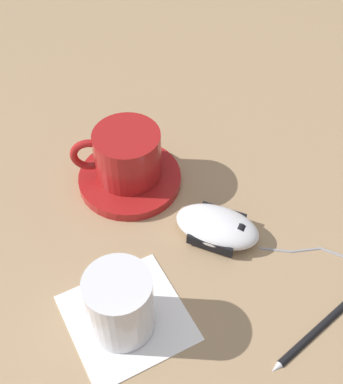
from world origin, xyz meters
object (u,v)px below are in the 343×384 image
object	(u,v)px
drinking_glass	(120,304)
pen	(321,326)
coffee_cup	(126,154)
saucer	(130,179)
computer_mouse	(217,227)

from	to	relation	value
drinking_glass	pen	bearing A→B (deg)	77.88
pen	coffee_cup	bearing A→B (deg)	-145.69
coffee_cup	drinking_glass	distance (m)	0.22
saucer	coffee_cup	xyz separation A→B (m)	(-0.01, -0.00, 0.04)
coffee_cup	pen	size ratio (longest dim) A/B	0.87
saucer	pen	world-z (taller)	saucer
saucer	drinking_glass	xyz separation A→B (m)	(0.21, -0.04, 0.04)
saucer	computer_mouse	size ratio (longest dim) A/B	1.13
coffee_cup	computer_mouse	world-z (taller)	coffee_cup
computer_mouse	pen	size ratio (longest dim) A/B	0.89
saucer	coffee_cup	bearing A→B (deg)	-159.82
coffee_cup	computer_mouse	distance (m)	0.15
coffee_cup	drinking_glass	bearing A→B (deg)	-9.33
drinking_glass	computer_mouse	bearing A→B (deg)	127.17
drinking_glass	coffee_cup	bearing A→B (deg)	170.67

